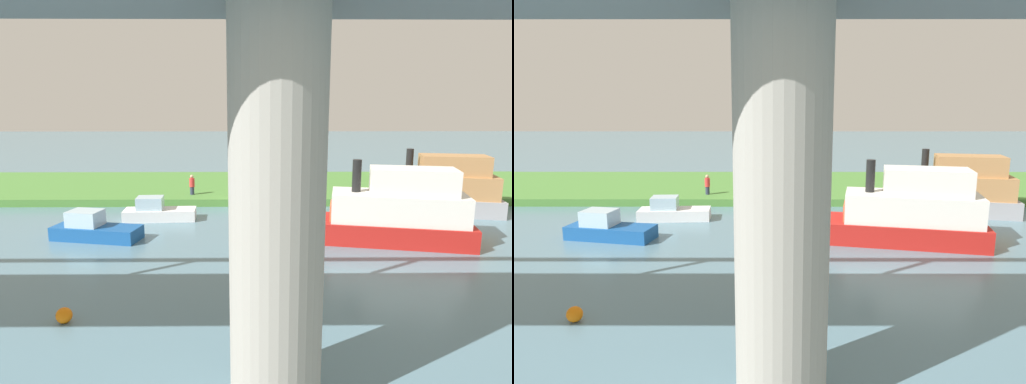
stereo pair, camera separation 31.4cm
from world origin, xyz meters
TOP-DOWN VIEW (x-y plane):
  - ground_plane at (0.00, 0.00)m, footprint 160.00×160.00m
  - grassy_bank at (0.00, -6.00)m, footprint 80.00×12.00m
  - bridge_pylon at (0.03, 19.59)m, footprint 2.07×2.07m
  - person_on_bank at (4.69, -1.66)m, footprint 0.37×0.37m
  - mooring_post at (2.07, -1.35)m, footprint 0.20×0.20m
  - houseboat_blue at (-6.44, 7.68)m, footprint 8.31×4.20m
  - skiff_small at (-11.08, 1.77)m, footprint 8.17×4.12m
  - motorboat_white at (6.09, 3.29)m, footprint 4.22×1.69m
  - riverboat_paddlewheel at (8.51, 7.07)m, footprint 4.62×2.39m
  - marker_buoy at (6.45, 15.88)m, footprint 0.50×0.50m

SIDE VIEW (x-z plane):
  - ground_plane at x=0.00m, z-range 0.00..0.00m
  - grassy_bank at x=0.00m, z-range 0.00..0.50m
  - marker_buoy at x=6.45m, z-range 0.00..0.50m
  - motorboat_white at x=6.09m, z-range -0.20..1.19m
  - riverboat_paddlewheel at x=8.51m, z-range -0.21..1.26m
  - mooring_post at x=2.07m, z-range 0.50..1.59m
  - person_on_bank at x=4.69m, z-range 0.51..1.90m
  - skiff_small at x=-11.08m, z-range -0.52..3.47m
  - houseboat_blue at x=-6.44m, z-range -0.53..3.53m
  - bridge_pylon at x=0.03m, z-range 0.00..8.74m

